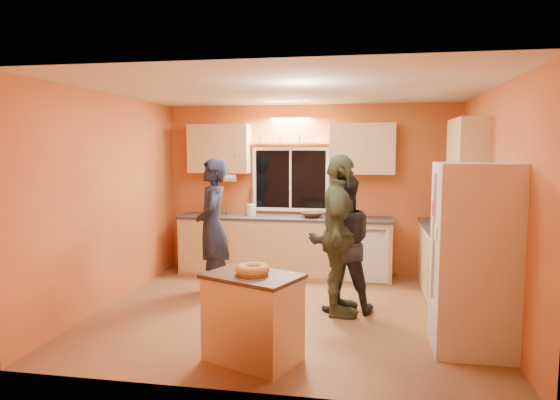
% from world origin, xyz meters
% --- Properties ---
extents(ground, '(4.50, 4.50, 0.00)m').
position_xyz_m(ground, '(0.00, 0.00, 0.00)').
color(ground, brown).
rests_on(ground, ground).
extents(room_shell, '(4.54, 4.04, 2.61)m').
position_xyz_m(room_shell, '(0.12, 0.41, 1.62)').
color(room_shell, '#CB7C34').
rests_on(room_shell, ground).
extents(back_counter, '(4.23, 0.62, 0.90)m').
position_xyz_m(back_counter, '(0.01, 1.70, 0.45)').
color(back_counter, '#E0A976').
rests_on(back_counter, ground).
extents(right_counter, '(0.62, 1.84, 0.90)m').
position_xyz_m(right_counter, '(1.95, 0.50, 0.45)').
color(right_counter, '#E0A976').
rests_on(right_counter, ground).
extents(refrigerator, '(0.72, 0.70, 1.80)m').
position_xyz_m(refrigerator, '(1.89, -0.80, 0.90)').
color(refrigerator, silver).
rests_on(refrigerator, ground).
extents(island, '(0.98, 0.84, 0.80)m').
position_xyz_m(island, '(-0.12, -1.40, 0.41)').
color(island, '#E0A976').
rests_on(island, ground).
extents(bundt_pastry, '(0.31, 0.31, 0.09)m').
position_xyz_m(bundt_pastry, '(-0.12, -1.40, 0.85)').
color(bundt_pastry, tan).
rests_on(bundt_pastry, island).
extents(person_left, '(0.59, 0.75, 1.80)m').
position_xyz_m(person_left, '(-1.12, 0.56, 0.90)').
color(person_left, black).
rests_on(person_left, ground).
extents(person_center, '(0.88, 0.73, 1.63)m').
position_xyz_m(person_center, '(0.59, 0.13, 0.81)').
color(person_center, black).
rests_on(person_center, ground).
extents(person_right, '(0.48, 1.11, 1.87)m').
position_xyz_m(person_right, '(0.57, 0.01, 0.94)').
color(person_right, '#323824').
rests_on(person_right, ground).
extents(mixing_bowl, '(0.41, 0.41, 0.08)m').
position_xyz_m(mixing_bowl, '(0.08, 1.68, 0.94)').
color(mixing_bowl, black).
rests_on(mixing_bowl, back_counter).
extents(utensil_crock, '(0.14, 0.14, 0.17)m').
position_xyz_m(utensil_crock, '(-0.88, 1.76, 0.99)').
color(utensil_crock, beige).
rests_on(utensil_crock, back_counter).
extents(potted_plant, '(0.35, 0.32, 0.32)m').
position_xyz_m(potted_plant, '(2.01, 0.28, 1.06)').
color(potted_plant, gray).
rests_on(potted_plant, right_counter).
extents(red_box, '(0.17, 0.13, 0.07)m').
position_xyz_m(red_box, '(1.97, 0.93, 0.94)').
color(red_box, '#B2331B').
rests_on(red_box, right_counter).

